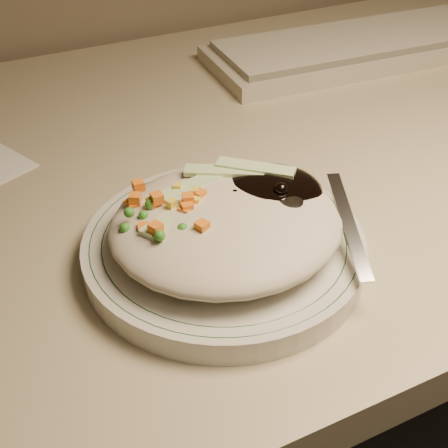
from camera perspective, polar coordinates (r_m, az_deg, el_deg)
name	(u,v)px	position (r m, az deg, el deg)	size (l,w,h in m)	color
desk	(222,282)	(0.81, -0.21, -5.35)	(1.40, 0.70, 0.74)	tan
plate	(224,249)	(0.53, 0.00, -2.27)	(0.24, 0.24, 0.02)	silver
plate_rim	(224,239)	(0.52, 0.00, -1.41)	(0.22, 0.22, 0.00)	#144723
meal	(229,218)	(0.51, 0.48, 0.59)	(0.21, 0.19, 0.05)	#B5AA93
keyboard	(359,47)	(0.94, 12.21, 15.55)	(0.44, 0.18, 0.03)	#AEA58F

